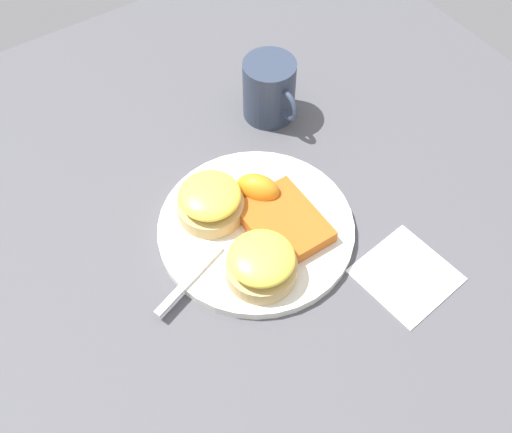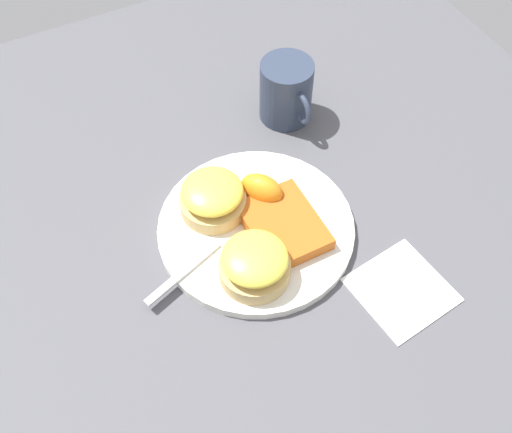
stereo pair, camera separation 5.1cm
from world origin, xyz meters
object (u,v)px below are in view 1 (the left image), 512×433
at_px(orange_wedge, 258,189).
at_px(fork, 225,242).
at_px(hashbrown_patty, 284,223).
at_px(sandwich_benedict_right, 261,263).
at_px(sandwich_benedict_left, 210,201).
at_px(cup, 270,90).

distance_m(orange_wedge, fork, 0.09).
bearing_deg(fork, hashbrown_patty, 74.64).
height_order(sandwich_benedict_right, orange_wedge, sandwich_benedict_right).
height_order(sandwich_benedict_left, cup, cup).
xyz_separation_m(sandwich_benedict_left, cup, (-0.12, 0.18, 0.01)).
xyz_separation_m(orange_wedge, cup, (-0.14, 0.11, 0.01)).
bearing_deg(cup, sandwich_benedict_right, -36.30).
xyz_separation_m(hashbrown_patty, fork, (-0.02, -0.08, -0.01)).
height_order(fork, cup, cup).
height_order(sandwich_benedict_right, fork, sandwich_benedict_right).
bearing_deg(cup, orange_wedge, -39.34).
relative_size(hashbrown_patty, fork, 0.51).
bearing_deg(sandwich_benedict_right, sandwich_benedict_left, -178.59).
relative_size(sandwich_benedict_left, fork, 0.40).
height_order(orange_wedge, fork, orange_wedge).
xyz_separation_m(hashbrown_patty, orange_wedge, (-0.06, -0.00, 0.01)).
bearing_deg(orange_wedge, sandwich_benedict_left, -103.50).
distance_m(sandwich_benedict_right, cup, 0.30).
bearing_deg(hashbrown_patty, cup, 150.37).
bearing_deg(cup, fork, -47.17).
bearing_deg(sandwich_benedict_right, hashbrown_patty, 123.75).
relative_size(orange_wedge, cup, 0.54).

